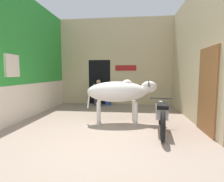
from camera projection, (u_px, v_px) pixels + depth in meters
ground_plane at (95, 141)px, 3.81m from camera, size 30.00×30.00×0.00m
wall_left_shopfront at (33, 60)px, 6.19m from camera, size 0.25×4.64×4.02m
wall_back_with_doorway at (111, 68)px, 8.46m from camera, size 5.25×0.93×4.02m
wall_right_with_door at (193, 57)px, 5.55m from camera, size 0.22×4.64×4.02m
cow at (120, 92)px, 5.18m from camera, size 2.12×0.90×1.32m
motorcycle_near at (161, 114)px, 4.41m from camera, size 0.58×2.03×0.79m
shopkeeper_seated at (98, 92)px, 7.96m from camera, size 0.46×0.33×1.18m
plastic_stool at (108, 100)px, 8.10m from camera, size 0.37×0.37×0.41m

